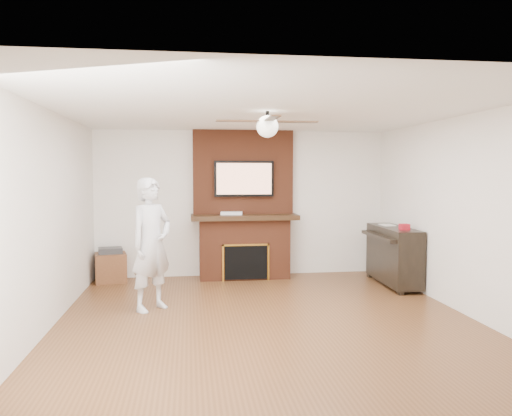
{
  "coord_description": "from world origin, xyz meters",
  "views": [
    {
      "loc": [
        -0.92,
        -5.83,
        1.77
      ],
      "look_at": [
        -0.01,
        0.9,
        1.3
      ],
      "focal_mm": 35.0,
      "sensor_mm": 36.0,
      "label": 1
    }
  ],
  "objects": [
    {
      "name": "room_shell",
      "position": [
        0.0,
        0.0,
        1.25
      ],
      "size": [
        5.36,
        5.86,
        2.86
      ],
      "color": "#523018",
      "rests_on": "ground"
    },
    {
      "name": "person",
      "position": [
        -1.41,
        0.67,
        0.86
      ],
      "size": [
        0.74,
        0.74,
        1.72
      ],
      "primitive_type": "imported",
      "rotation": [
        0.0,
        0.0,
        0.78
      ],
      "color": "silver",
      "rests_on": "ground"
    },
    {
      "name": "candle_cream",
      "position": [
        0.12,
        2.37,
        0.06
      ],
      "size": [
        0.08,
        0.08,
        0.12
      ],
      "primitive_type": "cylinder",
      "color": "beige",
      "rests_on": "ground"
    },
    {
      "name": "fireplace",
      "position": [
        0.0,
        2.55,
        1.0
      ],
      "size": [
        1.78,
        0.64,
        2.5
      ],
      "color": "brown",
      "rests_on": "ground"
    },
    {
      "name": "side_table",
      "position": [
        -2.2,
        2.48,
        0.26
      ],
      "size": [
        0.57,
        0.57,
        0.56
      ],
      "rotation": [
        0.0,
        0.0,
        0.2
      ],
      "color": "#583019",
      "rests_on": "ground"
    },
    {
      "name": "tv",
      "position": [
        0.0,
        2.5,
        1.68
      ],
      "size": [
        1.0,
        0.08,
        0.6
      ],
      "color": "black",
      "rests_on": "fireplace"
    },
    {
      "name": "candle_blue",
      "position": [
        0.2,
        2.33,
        0.05
      ],
      "size": [
        0.06,
        0.06,
        0.09
      ],
      "primitive_type": "cylinder",
      "color": "navy",
      "rests_on": "ground"
    },
    {
      "name": "piano",
      "position": [
        2.27,
        1.62,
        0.49
      ],
      "size": [
        0.56,
        1.42,
        1.01
      ],
      "rotation": [
        0.0,
        0.0,
        -0.03
      ],
      "color": "black",
      "rests_on": "ground"
    },
    {
      "name": "candle_orange",
      "position": [
        -0.18,
        2.38,
        0.07
      ],
      "size": [
        0.07,
        0.07,
        0.14
      ],
      "primitive_type": "cylinder",
      "color": "red",
      "rests_on": "ground"
    },
    {
      "name": "cable_box",
      "position": [
        -0.22,
        2.45,
        1.11
      ],
      "size": [
        0.38,
        0.25,
        0.05
      ],
      "primitive_type": "cube",
      "rotation": [
        0.0,
        0.0,
        -0.12
      ],
      "color": "silver",
      "rests_on": "fireplace"
    },
    {
      "name": "ceiling_fan",
      "position": [
        -0.0,
        0.0,
        2.33
      ],
      "size": [
        1.21,
        1.21,
        0.31
      ],
      "color": "black",
      "rests_on": "room_shell"
    },
    {
      "name": "candle_green",
      "position": [
        -0.01,
        2.31,
        0.05
      ],
      "size": [
        0.07,
        0.07,
        0.09
      ],
      "primitive_type": "cylinder",
      "color": "#327E3C",
      "rests_on": "ground"
    }
  ]
}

